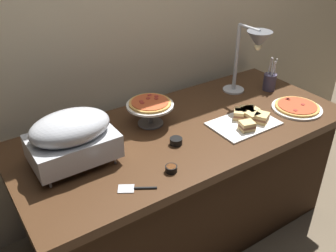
{
  "coord_description": "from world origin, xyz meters",
  "views": [
    {
      "loc": [
        -1.07,
        -1.43,
        1.83
      ],
      "look_at": [
        -0.12,
        0.0,
        0.81
      ],
      "focal_mm": 40.06,
      "sensor_mm": 36.0,
      "label": 1
    }
  ],
  "objects_px": {
    "heat_lamp": "(254,46)",
    "sauce_cup_far": "(171,169)",
    "serving_spatula": "(135,188)",
    "pizza_plate_front": "(297,107)",
    "utensil_holder": "(270,81)",
    "pizza_plate_center": "(150,106)",
    "chafing_dish": "(72,136)",
    "sauce_cup_near": "(176,141)",
    "sandwich_platter": "(247,119)"
  },
  "relations": [
    {
      "from": "sauce_cup_far",
      "to": "chafing_dish",
      "type": "bearing_deg",
      "value": 138.03
    },
    {
      "from": "sauce_cup_far",
      "to": "serving_spatula",
      "type": "xyz_separation_m",
      "value": [
        -0.2,
        -0.02,
        -0.01
      ]
    },
    {
      "from": "heat_lamp",
      "to": "serving_spatula",
      "type": "bearing_deg",
      "value": -160.1
    },
    {
      "from": "sandwich_platter",
      "to": "serving_spatula",
      "type": "distance_m",
      "value": 0.83
    },
    {
      "from": "heat_lamp",
      "to": "serving_spatula",
      "type": "relative_size",
      "value": 2.77
    },
    {
      "from": "serving_spatula",
      "to": "sauce_cup_near",
      "type": "bearing_deg",
      "value": 28.89
    },
    {
      "from": "sandwich_platter",
      "to": "heat_lamp",
      "type": "bearing_deg",
      "value": 44.66
    },
    {
      "from": "sauce_cup_far",
      "to": "pizza_plate_front",
      "type": "bearing_deg",
      "value": 4.97
    },
    {
      "from": "pizza_plate_front",
      "to": "sandwich_platter",
      "type": "height_order",
      "value": "sandwich_platter"
    },
    {
      "from": "serving_spatula",
      "to": "utensil_holder",
      "type": "bearing_deg",
      "value": 17.52
    },
    {
      "from": "sauce_cup_near",
      "to": "sauce_cup_far",
      "type": "distance_m",
      "value": 0.23
    },
    {
      "from": "pizza_plate_front",
      "to": "chafing_dish",
      "type": "bearing_deg",
      "value": 170.35
    },
    {
      "from": "heat_lamp",
      "to": "serving_spatula",
      "type": "distance_m",
      "value": 1.16
    },
    {
      "from": "chafing_dish",
      "to": "pizza_plate_center",
      "type": "distance_m",
      "value": 0.51
    },
    {
      "from": "sauce_cup_far",
      "to": "utensil_holder",
      "type": "distance_m",
      "value": 1.11
    },
    {
      "from": "serving_spatula",
      "to": "sauce_cup_far",
      "type": "bearing_deg",
      "value": 4.69
    },
    {
      "from": "pizza_plate_front",
      "to": "sauce_cup_far",
      "type": "relative_size",
      "value": 5.27
    },
    {
      "from": "chafing_dish",
      "to": "serving_spatula",
      "type": "relative_size",
      "value": 2.43
    },
    {
      "from": "heat_lamp",
      "to": "pizza_plate_front",
      "type": "bearing_deg",
      "value": -63.38
    },
    {
      "from": "pizza_plate_front",
      "to": "sauce_cup_near",
      "type": "height_order",
      "value": "sauce_cup_near"
    },
    {
      "from": "utensil_holder",
      "to": "serving_spatula",
      "type": "bearing_deg",
      "value": -162.48
    },
    {
      "from": "pizza_plate_front",
      "to": "sauce_cup_far",
      "type": "distance_m",
      "value": 0.98
    },
    {
      "from": "utensil_holder",
      "to": "pizza_plate_center",
      "type": "bearing_deg",
      "value": 176.5
    },
    {
      "from": "chafing_dish",
      "to": "sauce_cup_near",
      "type": "relative_size",
      "value": 6.03
    },
    {
      "from": "sauce_cup_far",
      "to": "sauce_cup_near",
      "type": "bearing_deg",
      "value": 49.58
    },
    {
      "from": "sandwich_platter",
      "to": "sauce_cup_far",
      "type": "distance_m",
      "value": 0.63
    },
    {
      "from": "chafing_dish",
      "to": "sandwich_platter",
      "type": "xyz_separation_m",
      "value": [
        0.96,
        -0.17,
        -0.13
      ]
    },
    {
      "from": "chafing_dish",
      "to": "utensil_holder",
      "type": "xyz_separation_m",
      "value": [
        1.39,
        0.07,
        -0.09
      ]
    },
    {
      "from": "sauce_cup_near",
      "to": "utensil_holder",
      "type": "relative_size",
      "value": 0.29
    },
    {
      "from": "sauce_cup_near",
      "to": "sauce_cup_far",
      "type": "height_order",
      "value": "sauce_cup_near"
    },
    {
      "from": "sauce_cup_far",
      "to": "serving_spatula",
      "type": "height_order",
      "value": "sauce_cup_far"
    },
    {
      "from": "chafing_dish",
      "to": "sauce_cup_far",
      "type": "xyz_separation_m",
      "value": [
        0.34,
        -0.31,
        -0.13
      ]
    },
    {
      "from": "pizza_plate_center",
      "to": "sandwich_platter",
      "type": "height_order",
      "value": "pizza_plate_center"
    },
    {
      "from": "chafing_dish",
      "to": "heat_lamp",
      "type": "relative_size",
      "value": 0.88
    },
    {
      "from": "chafing_dish",
      "to": "pizza_plate_center",
      "type": "xyz_separation_m",
      "value": [
        0.5,
        0.12,
        -0.04
      ]
    },
    {
      "from": "heat_lamp",
      "to": "sauce_cup_far",
      "type": "bearing_deg",
      "value": -156.8
    },
    {
      "from": "sauce_cup_near",
      "to": "sandwich_platter",
      "type": "bearing_deg",
      "value": -4.89
    },
    {
      "from": "chafing_dish",
      "to": "sauce_cup_near",
      "type": "distance_m",
      "value": 0.53
    },
    {
      "from": "heat_lamp",
      "to": "chafing_dish",
      "type": "bearing_deg",
      "value": -177.57
    },
    {
      "from": "sauce_cup_near",
      "to": "sauce_cup_far",
      "type": "bearing_deg",
      "value": -130.42
    },
    {
      "from": "pizza_plate_front",
      "to": "sauce_cup_far",
      "type": "height_order",
      "value": "same"
    },
    {
      "from": "heat_lamp",
      "to": "utensil_holder",
      "type": "bearing_deg",
      "value": 4.63
    },
    {
      "from": "sandwich_platter",
      "to": "serving_spatula",
      "type": "bearing_deg",
      "value": -169.3
    },
    {
      "from": "sauce_cup_far",
      "to": "utensil_holder",
      "type": "height_order",
      "value": "utensil_holder"
    },
    {
      "from": "serving_spatula",
      "to": "heat_lamp",
      "type": "bearing_deg",
      "value": 19.9
    },
    {
      "from": "chafing_dish",
      "to": "sauce_cup_near",
      "type": "height_order",
      "value": "chafing_dish"
    },
    {
      "from": "pizza_plate_center",
      "to": "utensil_holder",
      "type": "distance_m",
      "value": 0.9
    },
    {
      "from": "chafing_dish",
      "to": "sauce_cup_far",
      "type": "distance_m",
      "value": 0.48
    },
    {
      "from": "serving_spatula",
      "to": "pizza_plate_front",
      "type": "bearing_deg",
      "value": 4.92
    },
    {
      "from": "chafing_dish",
      "to": "pizza_plate_front",
      "type": "relative_size",
      "value": 1.32
    }
  ]
}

